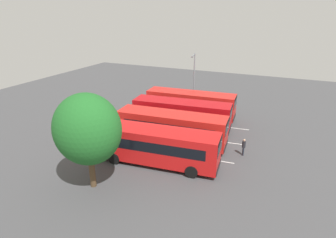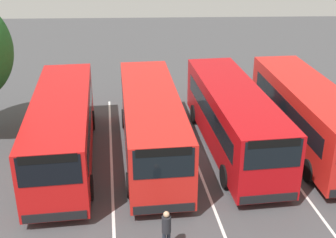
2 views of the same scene
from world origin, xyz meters
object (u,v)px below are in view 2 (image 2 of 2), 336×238
(bus_far_left, at_px, (63,127))
(bus_far_right, at_px, (308,113))
(bus_center_left, at_px, (151,123))
(bus_center_right, at_px, (233,117))
(pedestrian, at_px, (166,228))

(bus_far_left, bearing_deg, bus_far_right, 89.90)
(bus_center_left, bearing_deg, bus_center_right, 92.70)
(bus_far_right, bearing_deg, pedestrian, -47.60)
(bus_center_right, relative_size, bus_far_right, 1.00)
(bus_center_left, distance_m, bus_center_right, 4.02)
(bus_center_right, bearing_deg, bus_center_left, -88.44)
(bus_center_left, height_order, bus_far_right, same)
(bus_far_left, xyz_separation_m, bus_far_right, (-1.18, 11.91, 0.00))
(bus_center_right, xyz_separation_m, bus_far_right, (-0.31, 3.81, 0.00))
(bus_far_left, relative_size, pedestrian, 6.79)
(bus_far_left, height_order, bus_center_left, same)
(bus_center_right, height_order, bus_far_right, same)
(bus_far_left, height_order, bus_center_right, same)
(bus_center_left, bearing_deg, bus_far_left, -89.68)
(pedestrian, bearing_deg, bus_far_right, -60.94)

